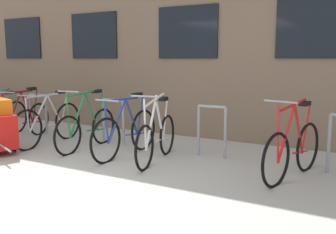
% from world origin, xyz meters
% --- Properties ---
extents(ground_plane, '(42.00, 42.00, 0.00)m').
position_xyz_m(ground_plane, '(0.00, 0.00, 0.00)').
color(ground_plane, '#B2ADA0').
extents(bike_rack, '(6.52, 0.05, 0.85)m').
position_xyz_m(bike_rack, '(0.10, 1.90, 0.51)').
color(bike_rack, gray).
rests_on(bike_rack, ground).
extents(bicycle_blue, '(0.44, 1.76, 1.04)m').
position_xyz_m(bicycle_blue, '(-0.16, 1.30, 0.39)').
color(bicycle_blue, black).
rests_on(bicycle_blue, ground).
extents(bicycle_teal, '(0.55, 1.68, 1.03)m').
position_xyz_m(bicycle_teal, '(-3.27, 1.24, 0.38)').
color(bicycle_teal, black).
rests_on(bicycle_teal, ground).
extents(bicycle_green, '(0.44, 1.68, 1.09)m').
position_xyz_m(bicycle_green, '(-1.06, 1.35, 0.38)').
color(bicycle_green, black).
rests_on(bicycle_green, ground).
extents(bicycle_red, '(0.52, 1.64, 1.10)m').
position_xyz_m(bicycle_red, '(2.49, 1.43, 0.39)').
color(bicycle_red, black).
rests_on(bicycle_red, ground).
extents(bicycle_white, '(0.48, 1.65, 1.09)m').
position_xyz_m(bicycle_white, '(0.46, 1.25, 0.38)').
color(bicycle_white, black).
rests_on(bicycle_white, ground).
extents(bicycle_silver, '(0.44, 1.84, 1.00)m').
position_xyz_m(bicycle_silver, '(-1.94, 1.29, 0.40)').
color(bicycle_silver, black).
rests_on(bicycle_silver, ground).
extents(bicycle_maroon, '(0.53, 1.69, 1.03)m').
position_xyz_m(bicycle_maroon, '(-2.69, 1.32, 0.38)').
color(bicycle_maroon, black).
rests_on(bicycle_maroon, ground).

